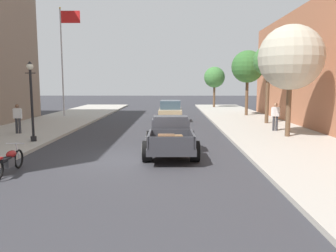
{
  "coord_description": "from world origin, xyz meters",
  "views": [
    {
      "loc": [
        1.57,
        -12.73,
        2.94
      ],
      "look_at": [
        1.33,
        2.49,
        1.0
      ],
      "focal_mm": 35.62,
      "sensor_mm": 36.0,
      "label": 1
    }
  ],
  "objects_px": {
    "hotrod_truck_gunmetal": "(171,135)",
    "street_tree_second": "(269,61)",
    "street_tree_nearest": "(291,58)",
    "street_tree_third": "(248,67)",
    "pedestrian_sidewalk_right": "(275,115)",
    "flagpole": "(64,50)",
    "pedestrian_sidewalk_left": "(18,117)",
    "street_tree_farthest": "(214,77)",
    "motorcycle_parked": "(9,161)",
    "car_background_tan": "(170,112)",
    "street_lamp_near": "(31,95)"
  },
  "relations": [
    {
      "from": "hotrod_truck_gunmetal",
      "to": "car_background_tan",
      "type": "height_order",
      "value": "car_background_tan"
    },
    {
      "from": "street_tree_nearest",
      "to": "street_lamp_near",
      "type": "bearing_deg",
      "value": -172.36
    },
    {
      "from": "street_tree_farthest",
      "to": "hotrod_truck_gunmetal",
      "type": "bearing_deg",
      "value": -100.86
    },
    {
      "from": "street_tree_nearest",
      "to": "street_tree_farthest",
      "type": "height_order",
      "value": "street_tree_nearest"
    },
    {
      "from": "pedestrian_sidewalk_left",
      "to": "flagpole",
      "type": "bearing_deg",
      "value": 92.93
    },
    {
      "from": "hotrod_truck_gunmetal",
      "to": "motorcycle_parked",
      "type": "relative_size",
      "value": 2.34
    },
    {
      "from": "street_tree_farthest",
      "to": "street_lamp_near",
      "type": "bearing_deg",
      "value": -115.89
    },
    {
      "from": "pedestrian_sidewalk_left",
      "to": "street_tree_second",
      "type": "relative_size",
      "value": 0.3
    },
    {
      "from": "flagpole",
      "to": "street_tree_third",
      "type": "relative_size",
      "value": 1.61
    },
    {
      "from": "pedestrian_sidewalk_right",
      "to": "street_tree_third",
      "type": "height_order",
      "value": "street_tree_third"
    },
    {
      "from": "pedestrian_sidewalk_right",
      "to": "flagpole",
      "type": "xyz_separation_m",
      "value": [
        -15.36,
        8.89,
        4.68
      ]
    },
    {
      "from": "pedestrian_sidewalk_right",
      "to": "street_tree_farthest",
      "type": "distance_m",
      "value": 20.47
    },
    {
      "from": "hotrod_truck_gunmetal",
      "to": "street_tree_second",
      "type": "bearing_deg",
      "value": 55.25
    },
    {
      "from": "motorcycle_parked",
      "to": "street_tree_second",
      "type": "bearing_deg",
      "value": 47.58
    },
    {
      "from": "pedestrian_sidewalk_left",
      "to": "street_tree_second",
      "type": "distance_m",
      "value": 16.62
    },
    {
      "from": "car_background_tan",
      "to": "flagpole",
      "type": "relative_size",
      "value": 0.47
    },
    {
      "from": "hotrod_truck_gunmetal",
      "to": "street_tree_second",
      "type": "distance_m",
      "value": 12.45
    },
    {
      "from": "motorcycle_parked",
      "to": "pedestrian_sidewalk_right",
      "type": "distance_m",
      "value": 14.75
    },
    {
      "from": "hotrod_truck_gunmetal",
      "to": "pedestrian_sidewalk_left",
      "type": "xyz_separation_m",
      "value": [
        -8.64,
        4.52,
        0.33
      ]
    },
    {
      "from": "motorcycle_parked",
      "to": "hotrod_truck_gunmetal",
      "type": "bearing_deg",
      "value": 32.93
    },
    {
      "from": "hotrod_truck_gunmetal",
      "to": "pedestrian_sidewalk_left",
      "type": "height_order",
      "value": "pedestrian_sidewalk_left"
    },
    {
      "from": "motorcycle_parked",
      "to": "pedestrian_sidewalk_left",
      "type": "distance_m",
      "value": 8.64
    },
    {
      "from": "street_tree_nearest",
      "to": "street_tree_farthest",
      "type": "xyz_separation_m",
      "value": [
        -1.2,
        22.42,
        -0.59
      ]
    },
    {
      "from": "pedestrian_sidewalk_left",
      "to": "street_lamp_near",
      "type": "xyz_separation_m",
      "value": [
        1.93,
        -2.54,
        1.3
      ]
    },
    {
      "from": "pedestrian_sidewalk_right",
      "to": "street_tree_second",
      "type": "distance_m",
      "value": 5.2
    },
    {
      "from": "pedestrian_sidewalk_right",
      "to": "street_tree_second",
      "type": "bearing_deg",
      "value": 81.67
    },
    {
      "from": "pedestrian_sidewalk_right",
      "to": "street_tree_farthest",
      "type": "height_order",
      "value": "street_tree_farthest"
    },
    {
      "from": "motorcycle_parked",
      "to": "street_tree_nearest",
      "type": "distance_m",
      "value": 14.04
    },
    {
      "from": "street_tree_second",
      "to": "street_tree_nearest",
      "type": "bearing_deg",
      "value": -95.28
    },
    {
      "from": "pedestrian_sidewalk_left",
      "to": "pedestrian_sidewalk_right",
      "type": "distance_m",
      "value": 14.9
    },
    {
      "from": "street_lamp_near",
      "to": "street_tree_third",
      "type": "relative_size",
      "value": 0.68
    },
    {
      "from": "hotrod_truck_gunmetal",
      "to": "street_tree_third",
      "type": "distance_m",
      "value": 17.48
    },
    {
      "from": "street_tree_third",
      "to": "street_tree_farthest",
      "type": "distance_m",
      "value": 10.53
    },
    {
      "from": "car_background_tan",
      "to": "street_lamp_near",
      "type": "bearing_deg",
      "value": -123.75
    },
    {
      "from": "street_tree_nearest",
      "to": "street_tree_third",
      "type": "distance_m",
      "value": 12.05
    },
    {
      "from": "flagpole",
      "to": "street_tree_farthest",
      "type": "xyz_separation_m",
      "value": [
        14.17,
        11.38,
        -2.09
      ]
    },
    {
      "from": "street_tree_third",
      "to": "pedestrian_sidewalk_left",
      "type": "bearing_deg",
      "value": -143.65
    },
    {
      "from": "car_background_tan",
      "to": "pedestrian_sidewalk_left",
      "type": "bearing_deg",
      "value": -139.28
    },
    {
      "from": "flagpole",
      "to": "street_tree_second",
      "type": "bearing_deg",
      "value": -17.39
    },
    {
      "from": "pedestrian_sidewalk_right",
      "to": "hotrod_truck_gunmetal",
      "type": "bearing_deg",
      "value": -136.63
    },
    {
      "from": "motorcycle_parked",
      "to": "street_lamp_near",
      "type": "xyz_separation_m",
      "value": [
        -1.45,
        5.39,
        1.94
      ]
    },
    {
      "from": "pedestrian_sidewalk_right",
      "to": "street_tree_nearest",
      "type": "xyz_separation_m",
      "value": [
        0.01,
        -2.14,
        3.19
      ]
    },
    {
      "from": "pedestrian_sidewalk_left",
      "to": "street_tree_nearest",
      "type": "xyz_separation_m",
      "value": [
        14.85,
        -0.81,
        3.19
      ]
    },
    {
      "from": "street_lamp_near",
      "to": "motorcycle_parked",
      "type": "bearing_deg",
      "value": -74.96
    },
    {
      "from": "hotrod_truck_gunmetal",
      "to": "street_tree_nearest",
      "type": "bearing_deg",
      "value": 30.86
    },
    {
      "from": "flagpole",
      "to": "street_tree_second",
      "type": "relative_size",
      "value": 1.68
    },
    {
      "from": "street_tree_nearest",
      "to": "flagpole",
      "type": "bearing_deg",
      "value": 144.32
    },
    {
      "from": "flagpole",
      "to": "street_tree_nearest",
      "type": "relative_size",
      "value": 1.57
    },
    {
      "from": "motorcycle_parked",
      "to": "street_tree_second",
      "type": "distance_m",
      "value": 18.29
    },
    {
      "from": "pedestrian_sidewalk_right",
      "to": "street_lamp_near",
      "type": "xyz_separation_m",
      "value": [
        -12.91,
        -3.88,
        1.3
      ]
    }
  ]
}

